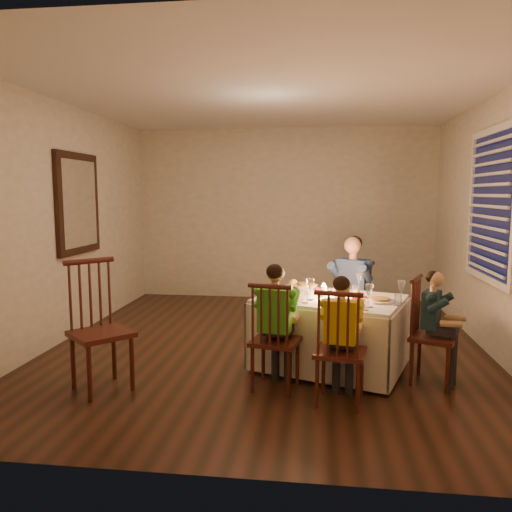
# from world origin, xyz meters

# --- Properties ---
(ground) EXTENTS (5.00, 5.00, 0.00)m
(ground) POSITION_xyz_m (0.00, 0.00, 0.00)
(ground) COLOR black
(ground) RESTS_ON ground
(wall_left) EXTENTS (0.02, 5.00, 2.60)m
(wall_left) POSITION_xyz_m (-2.25, 0.00, 1.30)
(wall_left) COLOR silver
(wall_left) RESTS_ON ground
(wall_right) EXTENTS (0.02, 5.00, 2.60)m
(wall_right) POSITION_xyz_m (2.25, 0.00, 1.30)
(wall_right) COLOR silver
(wall_right) RESTS_ON ground
(wall_back) EXTENTS (4.50, 0.02, 2.60)m
(wall_back) POSITION_xyz_m (0.00, 2.50, 1.30)
(wall_back) COLOR silver
(wall_back) RESTS_ON ground
(ceiling) EXTENTS (5.00, 5.00, 0.00)m
(ceiling) POSITION_xyz_m (0.00, 0.00, 2.60)
(ceiling) COLOR white
(ceiling) RESTS_ON wall_back
(dining_table) EXTENTS (1.53, 1.31, 0.64)m
(dining_table) POSITION_xyz_m (0.64, -0.60, 0.48)
(dining_table) COLOR white
(dining_table) RESTS_ON ground
(chair_adult) EXTENTS (0.49, 0.49, 0.91)m
(chair_adult) POSITION_xyz_m (0.87, 0.08, 0.00)
(chair_adult) COLOR #33140E
(chair_adult) RESTS_ON ground
(chair_near_left) EXTENTS (0.44, 0.43, 0.91)m
(chair_near_left) POSITION_xyz_m (0.18, -1.15, 0.00)
(chair_near_left) COLOR #33140E
(chair_near_left) RESTS_ON ground
(chair_near_right) EXTENTS (0.43, 0.42, 0.91)m
(chair_near_right) POSITION_xyz_m (0.70, -1.38, 0.00)
(chair_near_right) COLOR #33140E
(chair_near_right) RESTS_ON ground
(chair_end) EXTENTS (0.48, 0.48, 0.91)m
(chair_end) POSITION_xyz_m (1.51, -0.86, 0.00)
(chair_end) COLOR #33140E
(chair_end) RESTS_ON ground
(chair_extra) EXTENTS (0.61, 0.61, 1.08)m
(chair_extra) POSITION_xyz_m (-1.23, -1.36, 0.00)
(chair_extra) COLOR #33140E
(chair_extra) RESTS_ON ground
(adult) EXTENTS (0.54, 0.53, 1.18)m
(adult) POSITION_xyz_m (0.87, 0.08, 0.00)
(adult) COLOR navy
(adult) RESTS_ON ground
(child_green) EXTENTS (0.40, 0.38, 1.05)m
(child_green) POSITION_xyz_m (0.18, -1.15, 0.00)
(child_green) COLOR green
(child_green) RESTS_ON ground
(child_yellow) EXTENTS (0.36, 0.34, 1.01)m
(child_yellow) POSITION_xyz_m (0.70, -1.38, 0.00)
(child_yellow) COLOR gold
(child_yellow) RESTS_ON ground
(child_teal) EXTENTS (0.37, 0.38, 0.97)m
(child_teal) POSITION_xyz_m (1.51, -0.86, 0.00)
(child_teal) COLOR #182E3C
(child_teal) RESTS_ON ground
(setting_adult) EXTENTS (0.33, 0.33, 0.02)m
(setting_adult) POSITION_xyz_m (0.74, -0.37, 0.68)
(setting_adult) COLOR white
(setting_adult) RESTS_ON dining_table
(setting_green) EXTENTS (0.33, 0.33, 0.02)m
(setting_green) POSITION_xyz_m (0.28, -0.73, 0.68)
(setting_green) COLOR white
(setting_green) RESTS_ON dining_table
(setting_yellow) EXTENTS (0.33, 0.33, 0.02)m
(setting_yellow) POSITION_xyz_m (0.77, -0.95, 0.68)
(setting_yellow) COLOR white
(setting_yellow) RESTS_ON dining_table
(setting_teal) EXTENTS (0.33, 0.33, 0.02)m
(setting_teal) POSITION_xyz_m (1.07, -0.73, 0.68)
(setting_teal) COLOR white
(setting_teal) RESTS_ON dining_table
(candle_left) EXTENTS (0.06, 0.06, 0.10)m
(candle_left) POSITION_xyz_m (0.58, -0.58, 0.72)
(candle_left) COLOR silver
(candle_left) RESTS_ON dining_table
(candle_right) EXTENTS (0.06, 0.06, 0.10)m
(candle_right) POSITION_xyz_m (0.69, -0.62, 0.72)
(candle_right) COLOR silver
(candle_right) RESTS_ON dining_table
(squash) EXTENTS (0.09, 0.09, 0.09)m
(squash) POSITION_xyz_m (0.28, -0.19, 0.72)
(squash) COLOR yellow
(squash) RESTS_ON dining_table
(orange_fruit) EXTENTS (0.08, 0.08, 0.08)m
(orange_fruit) POSITION_xyz_m (0.87, -0.63, 0.71)
(orange_fruit) COLOR orange
(orange_fruit) RESTS_ON dining_table
(serving_bowl) EXTENTS (0.28, 0.28, 0.05)m
(serving_bowl) POSITION_xyz_m (0.41, -0.27, 0.70)
(serving_bowl) COLOR white
(serving_bowl) RESTS_ON dining_table
(wall_mirror) EXTENTS (0.06, 0.95, 1.15)m
(wall_mirror) POSITION_xyz_m (-2.22, 0.30, 1.50)
(wall_mirror) COLOR black
(wall_mirror) RESTS_ON wall_left
(window_blinds) EXTENTS (0.07, 1.34, 1.54)m
(window_blinds) POSITION_xyz_m (2.21, 0.10, 1.50)
(window_blinds) COLOR #0D1135
(window_blinds) RESTS_ON wall_right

